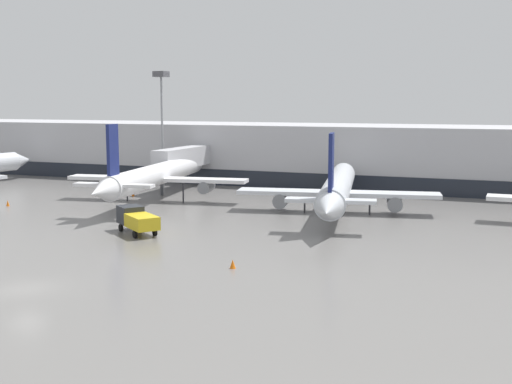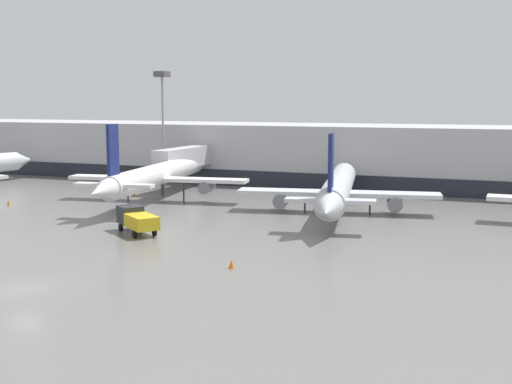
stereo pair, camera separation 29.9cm
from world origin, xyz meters
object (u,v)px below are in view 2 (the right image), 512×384
(parked_jet_0, at_px, (157,175))
(traffic_cone_1, at_px, (9,203))
(parked_jet_3, at_px, (338,189))
(service_truck_1, at_px, (137,219))
(apron_light_mast_0, at_px, (162,95))
(traffic_cone_3, at_px, (134,193))
(traffic_cone_2, at_px, (232,264))

(parked_jet_0, bearing_deg, traffic_cone_1, 114.65)
(parked_jet_0, relative_size, parked_jet_3, 1.05)
(parked_jet_3, bearing_deg, parked_jet_0, 78.60)
(service_truck_1, relative_size, traffic_cone_1, 8.38)
(parked_jet_0, bearing_deg, apron_light_mast_0, 16.78)
(traffic_cone_1, xyz_separation_m, traffic_cone_3, (9.50, 12.75, -0.00))
(parked_jet_3, bearing_deg, traffic_cone_1, 93.40)
(apron_light_mast_0, bearing_deg, traffic_cone_2, -54.10)
(service_truck_1, bearing_deg, parked_jet_0, -28.52)
(traffic_cone_3, bearing_deg, service_truck_1, -56.93)
(parked_jet_0, height_order, traffic_cone_2, parked_jet_0)
(traffic_cone_1, bearing_deg, parked_jet_3, 14.40)
(traffic_cone_1, relative_size, traffic_cone_3, 1.00)
(traffic_cone_1, xyz_separation_m, traffic_cone_2, (36.88, -16.87, -0.02))
(parked_jet_0, relative_size, traffic_cone_1, 50.04)
(traffic_cone_1, distance_m, apron_light_mast_0, 26.69)
(parked_jet_3, height_order, traffic_cone_3, parked_jet_3)
(parked_jet_3, distance_m, traffic_cone_1, 39.45)
(parked_jet_3, distance_m, service_truck_1, 23.47)
(parked_jet_0, xyz_separation_m, traffic_cone_1, (-14.78, -9.96, -2.96))
(parked_jet_0, xyz_separation_m, service_truck_1, (8.38, -18.18, -1.93))
(traffic_cone_3, distance_m, apron_light_mast_0, 15.65)
(traffic_cone_3, bearing_deg, parked_jet_0, -27.84)
(parked_jet_0, distance_m, service_truck_1, 20.11)
(service_truck_1, bearing_deg, traffic_cone_2, -175.46)
(traffic_cone_1, xyz_separation_m, apron_light_mast_0, (9.16, 21.42, 13.02))
(service_truck_1, xyz_separation_m, traffic_cone_1, (-23.15, 8.22, -1.03))
(parked_jet_0, distance_m, traffic_cone_2, 34.89)
(service_truck_1, distance_m, traffic_cone_1, 24.59)
(traffic_cone_3, bearing_deg, traffic_cone_2, -47.25)
(service_truck_1, height_order, traffic_cone_2, service_truck_1)
(parked_jet_0, height_order, service_truck_1, parked_jet_0)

